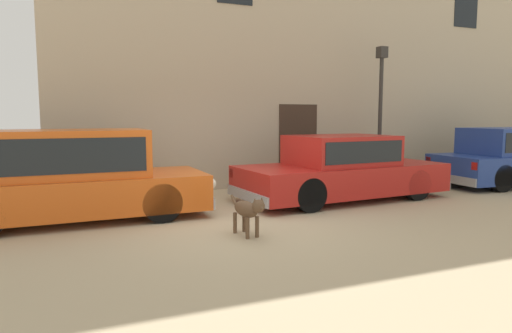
% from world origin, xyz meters
% --- Properties ---
extents(ground_plane, '(80.00, 80.00, 0.00)m').
position_xyz_m(ground_plane, '(0.00, 0.00, 0.00)').
color(ground_plane, tan).
extents(parked_sedan_nearest, '(4.58, 1.74, 1.57)m').
position_xyz_m(parked_sedan_nearest, '(-2.55, 1.08, 0.81)').
color(parked_sedan_nearest, '#D15619').
rests_on(parked_sedan_nearest, ground_plane).
extents(parked_sedan_second, '(4.80, 2.14, 1.39)m').
position_xyz_m(parked_sedan_second, '(2.85, 1.00, 0.69)').
color(parked_sedan_second, '#AD1E19').
rests_on(parked_sedan_second, ground_plane).
extents(parked_sedan_third, '(4.41, 1.96, 1.49)m').
position_xyz_m(parked_sedan_third, '(8.10, 1.06, 0.74)').
color(parked_sedan_third, navy).
rests_on(parked_sedan_third, ground_plane).
extents(apartment_block, '(17.39, 6.91, 7.42)m').
position_xyz_m(apartment_block, '(5.60, 6.72, 3.71)').
color(apartment_block, tan).
rests_on(apartment_block, ground_plane).
extents(stray_dog_spotted, '(0.30, 0.99, 0.64)m').
position_xyz_m(stray_dog_spotted, '(-0.14, -1.04, 0.40)').
color(stray_dog_spotted, brown).
rests_on(stray_dog_spotted, ground_plane).
extents(street_lamp, '(0.22, 0.22, 3.55)m').
position_xyz_m(street_lamp, '(4.88, 2.36, 2.29)').
color(street_lamp, '#2D2B28').
rests_on(street_lamp, ground_plane).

